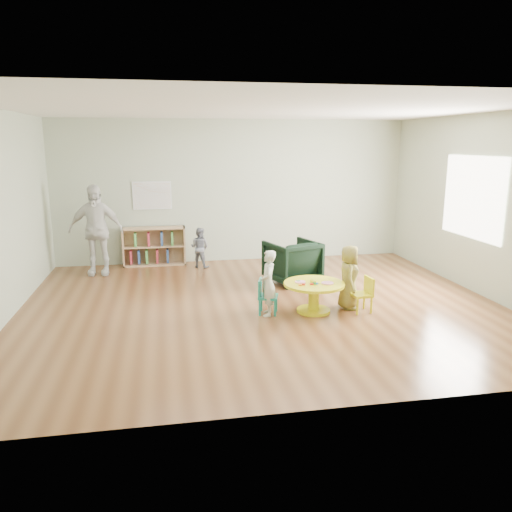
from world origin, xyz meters
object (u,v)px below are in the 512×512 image
at_px(activity_table, 314,292).
at_px(adult_caretaker, 96,230).
at_px(kid_chair_left, 265,295).
at_px(armchair, 292,262).
at_px(toddler, 200,248).
at_px(kid_chair_right, 364,293).
at_px(child_right, 349,277).
at_px(bookshelf, 154,246).
at_px(child_left, 268,283).

relative_size(activity_table, adult_caretaker, 0.52).
xyz_separation_m(kid_chair_left, armchair, (0.77, 1.50, 0.10)).
bearing_deg(toddler, kid_chair_right, 154.85).
relative_size(kid_chair_right, armchair, 0.62).
xyz_separation_m(child_right, toddler, (-1.94, 2.83, -0.08)).
bearing_deg(bookshelf, child_right, -48.69).
relative_size(bookshelf, child_left, 1.31).
height_order(bookshelf, child_right, child_right).
bearing_deg(adult_caretaker, armchair, -14.22).
relative_size(bookshelf, toddler, 1.55).
xyz_separation_m(kid_chair_left, adult_caretaker, (-2.58, 2.67, 0.55)).
bearing_deg(bookshelf, adult_caretaker, -150.91).
bearing_deg(adult_caretaker, toddler, 10.56).
relative_size(kid_chair_left, bookshelf, 0.41).
bearing_deg(child_right, bookshelf, 57.58).
bearing_deg(armchair, child_right, 88.77).
distance_m(kid_chair_left, child_right, 1.24).
distance_m(bookshelf, armchair, 2.92).
height_order(activity_table, adult_caretaker, adult_caretaker).
xyz_separation_m(child_left, toddler, (-0.74, 2.91, -0.07)).
relative_size(kid_chair_left, child_right, 0.54).
xyz_separation_m(kid_chair_left, bookshelf, (-1.59, 3.22, 0.10)).
xyz_separation_m(child_left, child_right, (1.20, 0.08, 0.01)).
height_order(toddler, adult_caretaker, adult_caretaker).
bearing_deg(armchair, kid_chair_right, 92.00).
height_order(bookshelf, adult_caretaker, adult_caretaker).
bearing_deg(kid_chair_left, armchair, 169.84).
height_order(bookshelf, child_left, child_left).
height_order(child_right, toddler, child_right).
relative_size(bookshelf, adult_caretaker, 0.73).
xyz_separation_m(activity_table, adult_caretaker, (-3.27, 2.72, 0.52)).
bearing_deg(armchair, bookshelf, -54.72).
bearing_deg(bookshelf, toddler, -23.14).
xyz_separation_m(kid_chair_left, kid_chair_right, (1.39, -0.16, 0.00)).
height_order(kid_chair_right, adult_caretaker, adult_caretaker).
bearing_deg(activity_table, adult_caretaker, 140.29).
distance_m(activity_table, child_right, 0.57).
bearing_deg(adult_caretaker, kid_chair_right, -30.41).
height_order(kid_chair_left, armchair, armchair).
relative_size(kid_chair_left, kid_chair_right, 0.99).
height_order(activity_table, child_right, child_right).
distance_m(kid_chair_right, bookshelf, 4.51).
bearing_deg(child_right, armchair, 33.54).
bearing_deg(bookshelf, child_left, -63.83).
distance_m(activity_table, kid_chair_right, 0.71).
relative_size(bookshelf, armchair, 1.49).
bearing_deg(child_left, armchair, 165.13).
bearing_deg(activity_table, toddler, 115.84).
distance_m(child_right, toddler, 3.43).
relative_size(kid_chair_left, adult_caretaker, 0.30).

